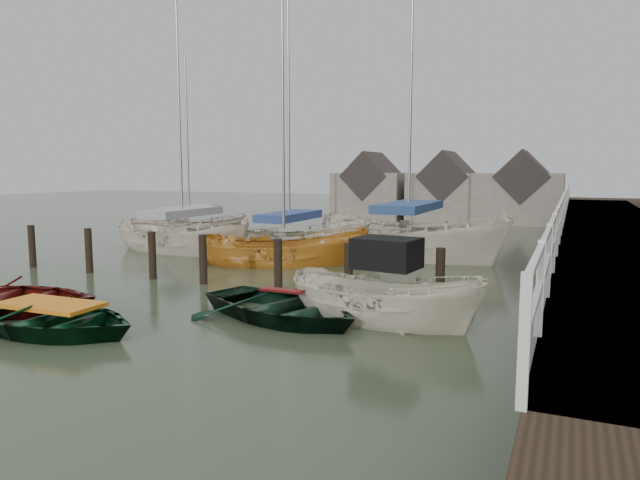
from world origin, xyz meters
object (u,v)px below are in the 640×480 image
at_px(sailboat_d, 408,254).
at_px(rowboat_green, 52,332).
at_px(rowboat_dkgreen, 282,319).
at_px(sailboat_a, 183,249).
at_px(rowboat_red, 6,312).
at_px(motorboat, 383,318).
at_px(sailboat_c, 284,263).
at_px(sailboat_e, 190,237).
at_px(sailboat_b, 290,252).

bearing_deg(sailboat_d, rowboat_green, -178.26).
relative_size(rowboat_dkgreen, sailboat_a, 0.36).
distance_m(rowboat_red, sailboat_d, 13.49).
relative_size(rowboat_red, rowboat_dkgreen, 1.06).
bearing_deg(motorboat, rowboat_dkgreen, 114.85).
distance_m(motorboat, sailboat_c, 8.02).
bearing_deg(sailboat_e, sailboat_c, -128.27).
bearing_deg(sailboat_c, sailboat_d, -68.71).
bearing_deg(rowboat_dkgreen, sailboat_e, 62.93).
xyz_separation_m(rowboat_green, rowboat_dkgreen, (3.71, 2.75, 0.00)).
height_order(motorboat, sailboat_b, sailboat_b).
height_order(rowboat_green, sailboat_e, sailboat_e).
height_order(rowboat_dkgreen, sailboat_e, sailboat_e).
bearing_deg(rowboat_dkgreen, sailboat_c, 46.24).
relative_size(rowboat_green, motorboat, 0.86).
height_order(motorboat, sailboat_d, sailboat_d).
bearing_deg(sailboat_e, sailboat_d, -102.30).
distance_m(motorboat, sailboat_d, 9.64).
bearing_deg(sailboat_b, sailboat_c, -175.57).
xyz_separation_m(motorboat, sailboat_e, (-12.92, 10.63, -0.03)).
bearing_deg(rowboat_green, sailboat_e, 25.49).
distance_m(rowboat_dkgreen, sailboat_a, 11.39).
distance_m(rowboat_green, sailboat_b, 11.57).
distance_m(rowboat_dkgreen, sailboat_c, 7.36).
distance_m(rowboat_green, sailboat_c, 9.31).
bearing_deg(rowboat_red, motorboat, -90.42).
distance_m(sailboat_b, sailboat_c, 2.45).
xyz_separation_m(rowboat_red, sailboat_e, (-4.80, 13.24, 0.06)).
bearing_deg(sailboat_d, sailboat_c, 154.02).
bearing_deg(rowboat_red, sailboat_d, -45.09).
distance_m(sailboat_d, sailboat_e, 10.95).
height_order(sailboat_b, sailboat_e, sailboat_b).
xyz_separation_m(rowboat_red, sailboat_b, (1.74, 10.77, 0.06)).
relative_size(rowboat_red, sailboat_b, 0.40).
xyz_separation_m(rowboat_dkgreen, sailboat_b, (-4.31, 8.80, 0.06)).
distance_m(sailboat_c, sailboat_e, 8.85).
xyz_separation_m(rowboat_green, motorboat, (5.79, 3.40, 0.09)).
height_order(sailboat_a, sailboat_b, sailboat_a).
bearing_deg(sailboat_a, rowboat_red, -157.04).
relative_size(rowboat_green, sailboat_e, 0.42).
xyz_separation_m(rowboat_green, sailboat_b, (-0.60, 11.56, 0.06)).
relative_size(rowboat_green, sailboat_a, 0.35).
relative_size(sailboat_a, sailboat_d, 0.86).
bearing_deg(sailboat_a, rowboat_dkgreen, -123.18).
height_order(rowboat_red, rowboat_green, rowboat_red).
distance_m(sailboat_a, sailboat_e, 4.36).
bearing_deg(sailboat_a, sailboat_d, -65.07).
distance_m(motorboat, sailboat_b, 10.35).
height_order(rowboat_green, sailboat_b, sailboat_b).
xyz_separation_m(motorboat, sailboat_d, (-2.04, 9.42, -0.03)).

